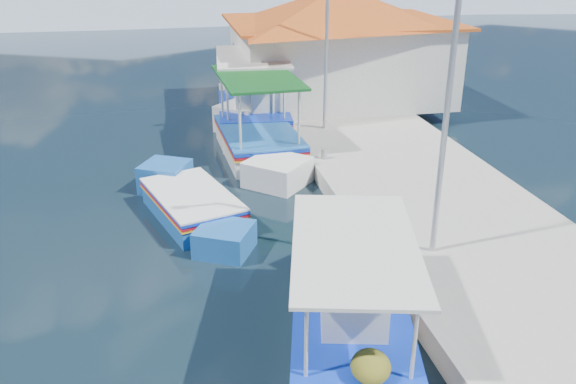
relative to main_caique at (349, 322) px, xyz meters
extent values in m
plane|color=black|center=(-2.14, 0.06, -0.44)|extent=(160.00, 160.00, 0.00)
cube|color=#A2A098|center=(3.76, 6.06, -0.19)|extent=(5.00, 44.00, 0.50)
cylinder|color=#A5A8AD|center=(1.66, 2.06, 0.21)|extent=(0.20, 0.20, 0.30)
cylinder|color=#A5A8AD|center=(1.66, 8.06, 0.21)|extent=(0.20, 0.20, 0.30)
cylinder|color=#A5A8AD|center=(1.66, 14.06, 0.21)|extent=(0.20, 0.20, 0.30)
cube|color=silver|center=(0.01, -0.07, -0.25)|extent=(2.78, 4.18, 0.84)
cube|color=silver|center=(-0.58, 2.40, -0.14)|extent=(1.92, 1.92, 0.93)
cube|color=#0E32BD|center=(0.01, -0.07, 0.14)|extent=(2.87, 4.30, 0.05)
cube|color=red|center=(0.01, -0.07, 0.07)|extent=(2.87, 4.30, 0.04)
cube|color=yellow|center=(0.01, -0.07, 0.01)|extent=(2.87, 4.30, 0.04)
cube|color=#0E32BD|center=(0.01, -0.07, 0.20)|extent=(2.88, 4.27, 0.04)
cube|color=brown|center=(0.01, -0.07, 0.18)|extent=(2.61, 4.07, 0.04)
cube|color=silver|center=(0.08, -0.33, 0.66)|extent=(1.31, 1.36, 0.97)
cube|color=silver|center=(0.08, -0.33, 1.17)|extent=(1.42, 1.47, 0.05)
cylinder|color=beige|center=(-1.12, 1.31, 0.88)|extent=(0.06, 0.06, 1.41)
cylinder|color=beige|center=(0.39, 1.68, 0.88)|extent=(0.06, 0.06, 1.41)
cylinder|color=beige|center=(-0.36, -1.81, 0.88)|extent=(0.06, 0.06, 1.41)
cylinder|color=beige|center=(1.15, -1.45, 0.88)|extent=(0.06, 0.06, 1.41)
cube|color=silver|center=(0.01, -0.07, 1.59)|extent=(2.88, 4.20, 0.06)
ellipsoid|color=#3B4412|center=(-0.62, 1.05, 0.43)|extent=(0.67, 0.74, 0.50)
ellipsoid|color=#3B4412|center=(-0.12, 1.62, 0.39)|extent=(0.56, 0.62, 0.42)
ellipsoid|color=#3B4412|center=(0.56, -1.57, 0.40)|extent=(0.60, 0.66, 0.45)
sphere|color=red|center=(0.75, 0.65, 0.84)|extent=(0.35, 0.35, 0.35)
cube|color=silver|center=(0.01, 10.24, -0.19)|extent=(2.43, 4.25, 1.06)
cube|color=silver|center=(0.15, 13.03, -0.06)|extent=(2.27, 2.27, 1.17)
cube|color=silver|center=(-0.12, 7.55, -0.19)|extent=(2.21, 2.21, 1.00)
cube|color=#0E32BD|center=(0.01, 10.24, 0.30)|extent=(2.51, 4.38, 0.07)
cube|color=red|center=(0.01, 10.24, 0.21)|extent=(2.51, 4.38, 0.06)
cube|color=yellow|center=(0.01, 10.24, 0.13)|extent=(2.51, 4.38, 0.04)
cube|color=#1B57A6|center=(0.01, 10.24, 0.37)|extent=(2.53, 4.34, 0.06)
cube|color=brown|center=(0.01, 10.24, 0.34)|extent=(2.25, 4.16, 0.06)
cylinder|color=beige|center=(-0.79, 12.03, 1.23)|extent=(0.08, 0.08, 1.78)
cylinder|color=beige|center=(0.99, 11.94, 1.23)|extent=(0.08, 0.08, 1.78)
cylinder|color=beige|center=(-0.96, 8.55, 1.23)|extent=(0.08, 0.08, 1.78)
cylinder|color=beige|center=(0.82, 8.46, 1.23)|extent=(0.08, 0.08, 1.78)
cube|color=#0E4819|center=(0.01, 10.24, 2.12)|extent=(2.54, 4.26, 0.08)
cube|color=#1B57A6|center=(-2.40, 5.75, -0.24)|extent=(2.54, 3.51, 0.88)
cube|color=#1B57A6|center=(-1.76, 7.76, -0.13)|extent=(1.62, 1.62, 0.97)
cube|color=#1B57A6|center=(-3.02, 3.80, -0.24)|extent=(1.57, 1.57, 0.83)
cube|color=#0E32BD|center=(-2.40, 5.75, 0.17)|extent=(2.62, 3.62, 0.06)
cube|color=red|center=(-2.40, 5.75, 0.10)|extent=(2.62, 3.62, 0.05)
cube|color=yellow|center=(-2.40, 5.75, 0.03)|extent=(2.62, 3.62, 0.04)
cube|color=silver|center=(-2.40, 5.75, 0.24)|extent=(2.62, 3.59, 0.05)
cube|color=brown|center=(-2.40, 5.75, 0.21)|extent=(2.39, 3.41, 0.05)
cube|color=silver|center=(0.30, 13.35, -0.19)|extent=(2.79, 4.80, 1.09)
cube|color=silver|center=(0.03, 16.41, -0.05)|extent=(2.44, 2.44, 1.20)
cube|color=silver|center=(0.55, 10.38, -0.19)|extent=(2.37, 2.37, 1.03)
cube|color=#0E32BD|center=(0.30, 13.35, 0.32)|extent=(2.88, 4.95, 0.07)
cube|color=red|center=(0.30, 13.35, 0.22)|extent=(2.88, 4.95, 0.06)
cube|color=yellow|center=(0.30, 13.35, 0.14)|extent=(2.88, 4.95, 0.05)
cube|color=#0E32BD|center=(0.30, 13.35, 0.40)|extent=(2.90, 4.90, 0.06)
cube|color=brown|center=(0.30, 13.35, 0.36)|extent=(2.59, 4.69, 0.06)
cube|color=silver|center=(0.33, 13.01, 0.99)|extent=(1.45, 1.60, 1.26)
cube|color=silver|center=(0.33, 13.01, 1.64)|extent=(1.57, 1.72, 0.07)
cylinder|color=beige|center=(-0.83, 15.20, 1.28)|extent=(0.08, 0.08, 1.83)
cylinder|color=beige|center=(1.09, 15.36, 1.28)|extent=(0.08, 0.08, 1.83)
cylinder|color=beige|center=(-0.49, 11.34, 1.28)|extent=(0.08, 0.08, 1.83)
cylinder|color=beige|center=(1.42, 11.50, 1.28)|extent=(0.08, 0.08, 1.83)
cube|color=silver|center=(0.30, 13.35, 2.19)|extent=(2.91, 4.81, 0.08)
cube|color=white|center=(4.06, 15.06, 1.56)|extent=(8.00, 6.00, 3.00)
cube|color=#C14B1A|center=(4.06, 15.06, 3.11)|extent=(8.64, 6.48, 0.10)
pyramid|color=#C14B1A|center=(4.06, 15.06, 3.76)|extent=(10.49, 10.49, 1.40)
cube|color=brown|center=(0.08, 14.06, 1.06)|extent=(0.06, 1.00, 2.00)
cube|color=#0E32BD|center=(0.08, 16.56, 1.66)|extent=(0.06, 1.20, 0.90)
cylinder|color=#A5A8AD|center=(2.46, 2.06, 3.06)|extent=(0.12, 0.12, 6.00)
cylinder|color=#A5A8AD|center=(2.46, 11.06, 3.06)|extent=(0.12, 0.12, 6.00)
camera|label=1|loc=(-2.80, -8.36, 6.23)|focal=37.48mm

